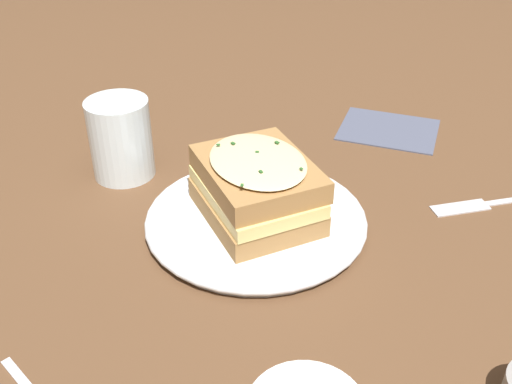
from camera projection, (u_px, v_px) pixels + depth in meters
ground_plane at (270, 220)px, 0.69m from camera, size 2.40×2.40×0.00m
dinner_plate at (256, 220)px, 0.67m from camera, size 0.25×0.25×0.02m
sandwich at (257, 188)px, 0.65m from camera, size 0.17×0.18×0.07m
water_glass at (121, 139)px, 0.75m from camera, size 0.08×0.08×0.10m
fork at (486, 203)px, 0.71m from camera, size 0.18×0.08×0.00m
napkin at (389, 129)px, 0.88m from camera, size 0.16×0.14×0.00m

